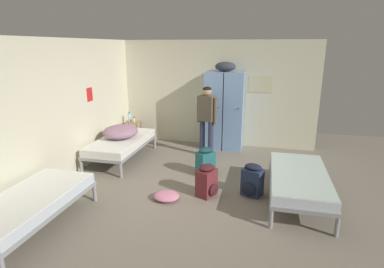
{
  "coord_description": "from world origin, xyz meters",
  "views": [
    {
      "loc": [
        1.21,
        -4.75,
        2.42
      ],
      "look_at": [
        0.0,
        0.28,
        0.95
      ],
      "focal_mm": 29.08,
      "sensor_mm": 36.0,
      "label": 1
    }
  ],
  "objects_px": {
    "backpack_teal": "(206,162)",
    "clothes_pile_pink": "(166,196)",
    "bed_right": "(299,179)",
    "backpack_maroon": "(207,181)",
    "bedding_heap": "(121,132)",
    "person_traveler": "(207,115)",
    "shelf_unit": "(133,130)",
    "bed_left_rear": "(121,143)",
    "bed_left_front": "(29,204)",
    "backpack_navy": "(252,181)",
    "locker_bank": "(224,109)",
    "lotion_bottle": "(134,120)",
    "water_bottle": "(129,117)"
  },
  "relations": [
    {
      "from": "backpack_teal",
      "to": "clothes_pile_pink",
      "type": "bearing_deg",
      "value": -110.15
    },
    {
      "from": "bed_right",
      "to": "clothes_pile_pink",
      "type": "height_order",
      "value": "bed_right"
    },
    {
      "from": "backpack_maroon",
      "to": "bedding_heap",
      "type": "bearing_deg",
      "value": 149.24
    },
    {
      "from": "person_traveler",
      "to": "shelf_unit",
      "type": "bearing_deg",
      "value": 166.63
    },
    {
      "from": "shelf_unit",
      "to": "bed_left_rear",
      "type": "bearing_deg",
      "value": -77.8
    },
    {
      "from": "backpack_teal",
      "to": "bed_left_rear",
      "type": "bearing_deg",
      "value": 168.7
    },
    {
      "from": "shelf_unit",
      "to": "bed_left_front",
      "type": "height_order",
      "value": "shelf_unit"
    },
    {
      "from": "bedding_heap",
      "to": "backpack_navy",
      "type": "relative_size",
      "value": 1.42
    },
    {
      "from": "backpack_teal",
      "to": "backpack_navy",
      "type": "distance_m",
      "value": 1.13
    },
    {
      "from": "backpack_navy",
      "to": "backpack_maroon",
      "type": "distance_m",
      "value": 0.75
    },
    {
      "from": "bed_right",
      "to": "person_traveler",
      "type": "bearing_deg",
      "value": 136.35
    },
    {
      "from": "locker_bank",
      "to": "bed_right",
      "type": "xyz_separation_m",
      "value": [
        1.55,
        -2.41,
        -0.59
      ]
    },
    {
      "from": "bed_left_rear",
      "to": "lotion_bottle",
      "type": "distance_m",
      "value": 1.16
    },
    {
      "from": "bed_left_rear",
      "to": "person_traveler",
      "type": "xyz_separation_m",
      "value": [
        1.76,
        0.68,
        0.57
      ]
    },
    {
      "from": "locker_bank",
      "to": "bed_left_rear",
      "type": "height_order",
      "value": "locker_bank"
    },
    {
      "from": "backpack_teal",
      "to": "backpack_navy",
      "type": "xyz_separation_m",
      "value": [
        0.92,
        -0.66,
        0.0
      ]
    },
    {
      "from": "bedding_heap",
      "to": "lotion_bottle",
      "type": "xyz_separation_m",
      "value": [
        -0.16,
        1.08,
        0.01
      ]
    },
    {
      "from": "bedding_heap",
      "to": "backpack_maroon",
      "type": "xyz_separation_m",
      "value": [
        2.16,
        -1.29,
        -0.37
      ]
    },
    {
      "from": "bed_left_rear",
      "to": "bed_right",
      "type": "bearing_deg",
      "value": -16.69
    },
    {
      "from": "water_bottle",
      "to": "person_traveler",
      "type": "bearing_deg",
      "value": -13.4
    },
    {
      "from": "backpack_teal",
      "to": "clothes_pile_pink",
      "type": "height_order",
      "value": "backpack_teal"
    },
    {
      "from": "shelf_unit",
      "to": "bed_left_rear",
      "type": "height_order",
      "value": "shelf_unit"
    },
    {
      "from": "bed_left_rear",
      "to": "bedding_heap",
      "type": "distance_m",
      "value": 0.25
    },
    {
      "from": "locker_bank",
      "to": "person_traveler",
      "type": "bearing_deg",
      "value": -114.36
    },
    {
      "from": "locker_bank",
      "to": "bed_left_rear",
      "type": "relative_size",
      "value": 1.09
    },
    {
      "from": "backpack_teal",
      "to": "water_bottle",
      "type": "bearing_deg",
      "value": 145.55
    },
    {
      "from": "shelf_unit",
      "to": "backpack_navy",
      "type": "height_order",
      "value": "shelf_unit"
    },
    {
      "from": "backpack_teal",
      "to": "person_traveler",
      "type": "bearing_deg",
      "value": 100.49
    },
    {
      "from": "bedding_heap",
      "to": "lotion_bottle",
      "type": "height_order",
      "value": "bedding_heap"
    },
    {
      "from": "locker_bank",
      "to": "water_bottle",
      "type": "distance_m",
      "value": 2.4
    },
    {
      "from": "bed_left_front",
      "to": "bedding_heap",
      "type": "bearing_deg",
      "value": 90.33
    },
    {
      "from": "bedding_heap",
      "to": "backpack_maroon",
      "type": "height_order",
      "value": "bedding_heap"
    },
    {
      "from": "bed_left_rear",
      "to": "clothes_pile_pink",
      "type": "height_order",
      "value": "bed_left_rear"
    },
    {
      "from": "water_bottle",
      "to": "backpack_navy",
      "type": "relative_size",
      "value": 0.45
    },
    {
      "from": "bed_left_front",
      "to": "locker_bank",
      "type": "bearing_deg",
      "value": 63.5
    },
    {
      "from": "bedding_heap",
      "to": "water_bottle",
      "type": "height_order",
      "value": "water_bottle"
    },
    {
      "from": "shelf_unit",
      "to": "locker_bank",
      "type": "bearing_deg",
      "value": 4.4
    },
    {
      "from": "locker_bank",
      "to": "backpack_maroon",
      "type": "relative_size",
      "value": 3.76
    },
    {
      "from": "shelf_unit",
      "to": "bedding_heap",
      "type": "height_order",
      "value": "bedding_heap"
    },
    {
      "from": "lotion_bottle",
      "to": "backpack_navy",
      "type": "relative_size",
      "value": 0.26
    },
    {
      "from": "backpack_maroon",
      "to": "clothes_pile_pink",
      "type": "relative_size",
      "value": 1.3
    },
    {
      "from": "shelf_unit",
      "to": "person_traveler",
      "type": "relative_size",
      "value": 0.36
    },
    {
      "from": "backpack_maroon",
      "to": "bed_right",
      "type": "bearing_deg",
      "value": 6.85
    },
    {
      "from": "bed_left_front",
      "to": "backpack_navy",
      "type": "distance_m",
      "value": 3.35
    },
    {
      "from": "backpack_navy",
      "to": "backpack_maroon",
      "type": "relative_size",
      "value": 1.0
    },
    {
      "from": "bed_right",
      "to": "bedding_heap",
      "type": "xyz_separation_m",
      "value": [
        -3.62,
        1.11,
        0.25
      ]
    },
    {
      "from": "locker_bank",
      "to": "lotion_bottle",
      "type": "relative_size",
      "value": 14.74
    },
    {
      "from": "bed_left_front",
      "to": "bed_right",
      "type": "bearing_deg",
      "value": 25.31
    },
    {
      "from": "water_bottle",
      "to": "clothes_pile_pink",
      "type": "distance_m",
      "value": 3.36
    },
    {
      "from": "bed_left_front",
      "to": "backpack_teal",
      "type": "bearing_deg",
      "value": 50.75
    }
  ]
}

